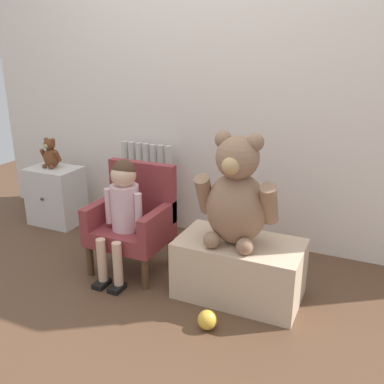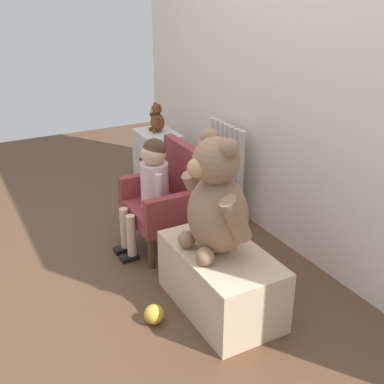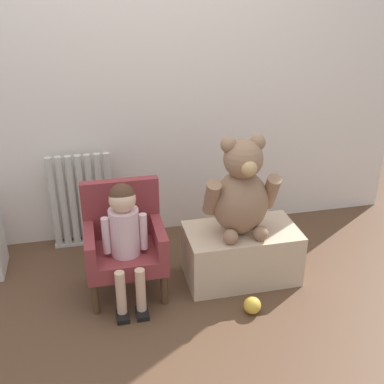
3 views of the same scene
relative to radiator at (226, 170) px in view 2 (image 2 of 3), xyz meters
The scene contains 10 objects.
ground_plane 1.15m from the radiator, 65.65° to the right, with size 6.00×6.00×0.00m, color brown.
back_wall 0.99m from the radiator, 15.40° to the left, with size 3.80×0.05×2.40m, color silver.
radiator is the anchor object (origin of this frame).
small_dresser 0.75m from the radiator, 163.74° to the right, with size 0.39×0.31×0.46m.
child_armchair 0.62m from the radiator, 67.81° to the right, with size 0.46×0.39×0.67m.
child_figure 0.74m from the radiator, 71.13° to the right, with size 0.25×0.35×0.73m.
low_bench 1.14m from the radiator, 33.12° to the right, with size 0.69×0.39×0.34m, color #CCB090.
large_teddy_bear 1.16m from the radiator, 34.67° to the right, with size 0.44×0.31×0.61m.
small_teddy_bear 0.79m from the radiator, 164.98° to the right, with size 0.17×0.12×0.23m.
toy_ball 1.36m from the radiator, 47.24° to the right, with size 0.10×0.10×0.10m, color gold.
Camera 2 is at (2.26, -0.73, 1.58)m, focal length 45.00 mm.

